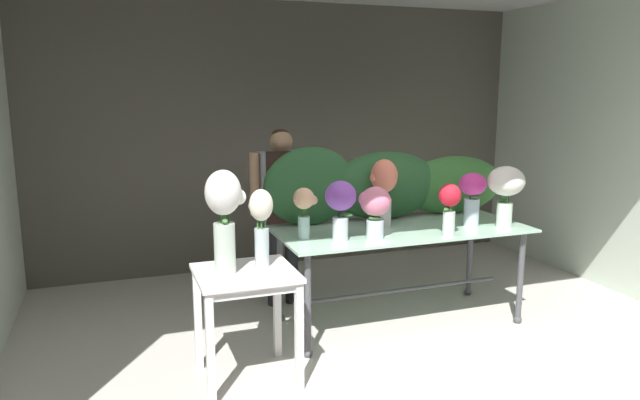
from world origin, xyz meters
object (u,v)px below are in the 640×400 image
at_px(vase_violet_peonies, 341,204).
at_px(vase_magenta_snapdragons, 473,194).
at_px(vase_white_roses_tall, 224,213).
at_px(display_table_glass, 401,241).
at_px(florist, 282,199).
at_px(vase_peach_lilies, 304,208).
at_px(vase_crimson_hydrangea, 449,205).
at_px(vase_ivory_dahlias, 506,187).
at_px(vase_coral_roses, 384,187).
at_px(side_table_white, 246,287).
at_px(vase_rosy_ranunculus, 375,207).
at_px(vase_cream_lisianthus_tall, 261,223).

bearing_deg(vase_violet_peonies, vase_magenta_snapdragons, 2.78).
xyz_separation_m(vase_violet_peonies, vase_white_roses_tall, (-0.94, -0.32, 0.06)).
distance_m(display_table_glass, vase_white_roses_tall, 1.71).
bearing_deg(florist, vase_peach_lilies, -94.37).
xyz_separation_m(display_table_glass, vase_crimson_hydrangea, (0.21, -0.38, 0.37)).
bearing_deg(vase_ivory_dahlias, vase_coral_roses, 159.16).
height_order(display_table_glass, vase_coral_roses, vase_coral_roses).
bearing_deg(vase_crimson_hydrangea, vase_ivory_dahlias, 10.79).
relative_size(side_table_white, florist, 0.48).
relative_size(vase_violet_peonies, vase_rosy_ranunculus, 1.13).
xyz_separation_m(display_table_glass, vase_violet_peonies, (-0.62, -0.21, 0.40)).
relative_size(side_table_white, vase_ivory_dahlias, 1.51).
distance_m(side_table_white, vase_coral_roses, 1.54).
height_order(side_table_white, florist, florist).
bearing_deg(vase_rosy_ranunculus, vase_peach_lilies, 160.01).
bearing_deg(vase_coral_roses, vase_rosy_ranunculus, -125.22).
bearing_deg(vase_crimson_hydrangea, side_table_white, -174.94).
distance_m(florist, vase_magenta_snapdragons, 1.65).
xyz_separation_m(vase_crimson_hydrangea, vase_cream_lisianthus_tall, (-1.51, -0.08, -0.00)).
distance_m(vase_magenta_snapdragons, vase_ivory_dahlias, 0.28).
height_order(vase_magenta_snapdragons, vase_violet_peonies, vase_violet_peonies).
xyz_separation_m(vase_violet_peonies, vase_crimson_hydrangea, (0.83, -0.18, -0.03)).
height_order(side_table_white, vase_rosy_ranunculus, vase_rosy_ranunculus).
distance_m(vase_violet_peonies, vase_cream_lisianthus_tall, 0.73).
bearing_deg(vase_ivory_dahlias, display_table_glass, 162.10).
height_order(side_table_white, vase_coral_roses, vase_coral_roses).
xyz_separation_m(vase_violet_peonies, vase_ivory_dahlias, (1.44, -0.06, 0.05)).
bearing_deg(display_table_glass, vase_peach_lilies, -175.46).
relative_size(vase_violet_peonies, vase_cream_lisianthus_tall, 0.85).
distance_m(vase_violet_peonies, vase_coral_roses, 0.59).
bearing_deg(florist, vase_violet_peonies, -79.15).
bearing_deg(vase_rosy_ranunculus, florist, 113.81).
distance_m(side_table_white, florist, 1.46).
distance_m(vase_crimson_hydrangea, vase_white_roses_tall, 1.78).
height_order(vase_magenta_snapdragons, vase_cream_lisianthus_tall, vase_cream_lisianthus_tall).
distance_m(vase_ivory_dahlias, vase_cream_lisianthus_tall, 2.14).
distance_m(display_table_glass, vase_violet_peonies, 0.77).
xyz_separation_m(florist, vase_peach_lilies, (-0.06, -0.82, 0.08)).
relative_size(display_table_glass, vase_crimson_hydrangea, 5.02).
bearing_deg(vase_ivory_dahlias, vase_white_roses_tall, -173.75).
relative_size(vase_violet_peonies, vase_white_roses_tall, 0.66).
relative_size(florist, vase_magenta_snapdragons, 3.58).
relative_size(florist, vase_violet_peonies, 3.53).
xyz_separation_m(vase_magenta_snapdragons, vase_crimson_hydrangea, (-0.37, -0.23, -0.02)).
distance_m(vase_peach_lilies, vase_cream_lisianthus_tall, 0.59).
distance_m(side_table_white, vase_rosy_ranunculus, 1.18).
relative_size(display_table_glass, vase_magenta_snapdragons, 4.64).
bearing_deg(side_table_white, display_table_glass, 20.21).
distance_m(florist, vase_crimson_hydrangea, 1.52).
distance_m(vase_ivory_dahlias, vase_white_roses_tall, 2.40).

